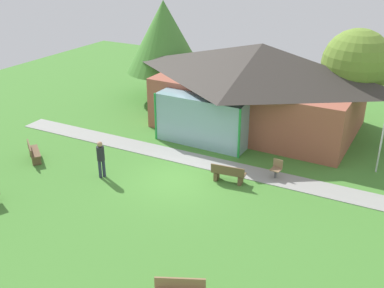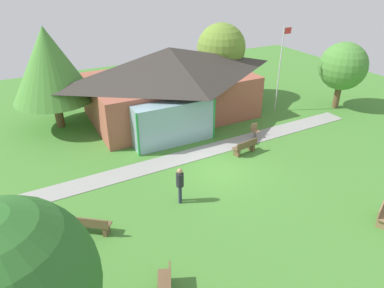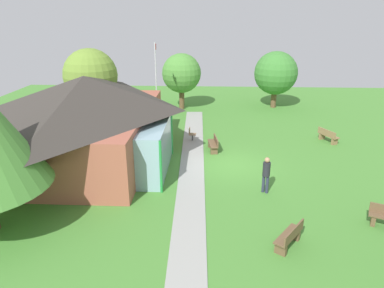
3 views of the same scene
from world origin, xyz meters
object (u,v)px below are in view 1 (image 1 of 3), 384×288
Objects in this scene: bench_rear_near_path at (228,174)px; bench_mid_left at (33,153)px; pavilion at (258,85)px; patio_chair_lawn_spare at (276,169)px; tree_behind_pavilion_right at (356,64)px; visitor_strolling_lawn at (101,157)px; tree_behind_pavilion_left at (164,36)px.

bench_mid_left is at bearing -172.09° from bench_rear_near_path.
pavilion reaches higher than patio_chair_lawn_spare.
tree_behind_pavilion_right is (12.46, 10.79, 3.46)m from bench_mid_left.
tree_behind_pavilion_right is (4.79, 1.39, 1.44)m from pavilion.
visitor_strolling_lawn reaches higher than patio_chair_lawn_spare.
patio_chair_lawn_spare is (1.70, 1.41, 0.01)m from bench_rear_near_path.
pavilion is 7.28m from bench_rear_near_path.
pavilion is at bearing 87.38° from bench_mid_left.
bench_rear_near_path is 2.21m from patio_chair_lawn_spare.
bench_rear_near_path is 1.80× the size of patio_chair_lawn_spare.
tree_behind_pavilion_left is at bearing 178.65° from tree_behind_pavilion_right.
bench_rear_near_path is (9.11, 2.56, 0.00)m from bench_mid_left.
pavilion is 6.66× the size of visitor_strolling_lawn.
bench_mid_left and bench_rear_near_path have the same top height.
bench_mid_left is 0.95× the size of bench_rear_near_path.
tree_behind_pavilion_left reaches higher than patio_chair_lawn_spare.
tree_behind_pavilion_right reaches higher than bench_rear_near_path.
visitor_strolling_lawn is at bearing -163.55° from bench_rear_near_path.
visitor_strolling_lawn is 11.76m from tree_behind_pavilion_left.
bench_mid_left is 9.46m from bench_rear_near_path.
tree_behind_pavilion_right is (1.65, 6.82, 3.44)m from patio_chair_lawn_spare.
patio_chair_lawn_spare is at bearing -103.57° from tree_behind_pavilion_right.
tree_behind_pavilion_left is (0.54, 11.07, 3.68)m from bench_mid_left.
bench_mid_left is 1.71× the size of patio_chair_lawn_spare.
patio_chair_lawn_spare is at bearing -34.66° from tree_behind_pavilion_left.
visitor_strolling_lawn reaches higher than bench_rear_near_path.
tree_behind_pavilion_left is (-10.27, 7.10, 3.67)m from patio_chair_lawn_spare.
pavilion is 7.51m from tree_behind_pavilion_left.
bench_mid_left is at bearing 124.11° from visitor_strolling_lawn.
bench_rear_near_path is at bearing 43.95° from patio_chair_lawn_spare.
visitor_strolling_lawn is at bearing -72.35° from tree_behind_pavilion_left.
patio_chair_lawn_spare is (3.14, -5.43, -2.00)m from pavilion.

